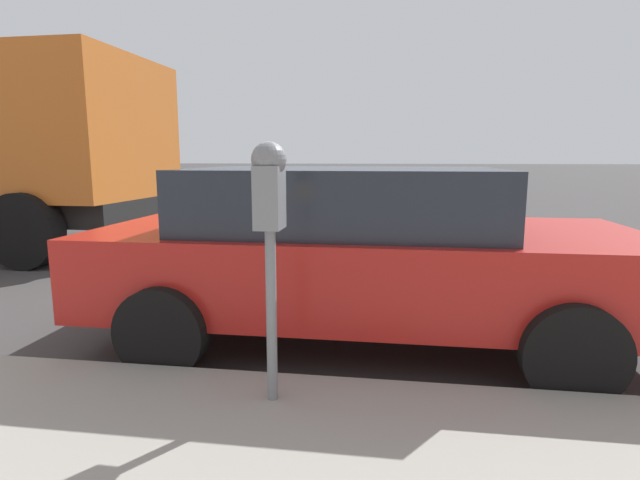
{
  "coord_description": "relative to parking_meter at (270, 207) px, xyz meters",
  "views": [
    {
      "loc": [
        -5.16,
        -0.35,
        1.5
      ],
      "look_at": [
        -2.17,
        0.09,
        1.0
      ],
      "focal_mm": 28.0,
      "sensor_mm": 36.0,
      "label": 1
    }
  ],
  "objects": [
    {
      "name": "parking_meter",
      "position": [
        0.0,
        0.0,
        0.0
      ],
      "size": [
        0.21,
        0.19,
        1.46
      ],
      "color": "gray",
      "rests_on": "sidewalk"
    },
    {
      "name": "car_red",
      "position": [
        1.41,
        -0.39,
        -0.48
      ],
      "size": [
        2.09,
        4.29,
        1.42
      ],
      "rotation": [
        0.0,
        0.0,
        3.14
      ],
      "color": "#B21E19",
      "rests_on": "ground_plane"
    },
    {
      "name": "ground_plane",
      "position": [
        2.54,
        -0.31,
        -1.24
      ],
      "size": [
        220.0,
        220.0,
        0.0
      ],
      "primitive_type": "plane",
      "color": "#3D3A3A"
    }
  ]
}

